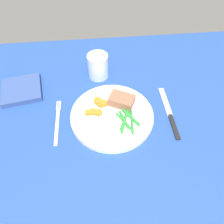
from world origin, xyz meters
TOP-DOWN VIEW (x-y plane):
  - dining_table at (0.00, 0.00)cm, footprint 120.00×90.00cm
  - dinner_plate at (-2.28, 1.42)cm, footprint 25.19×25.19cm
  - meat_portion at (1.12, 5.39)cm, footprint 8.96×7.89cm
  - mashed_potatoes at (-4.55, -3.11)cm, footprint 6.49×5.92cm
  - carrot_slices at (-6.37, 4.93)cm, footprint 7.12×7.14cm
  - green_beans at (1.94, -1.52)cm, footprint 6.80×9.25cm
  - fork at (-18.90, 1.17)cm, footprint 1.44×16.60cm
  - knife at (15.66, 1.14)cm, footprint 1.70×20.50cm
  - water_glass at (-5.23, 20.89)cm, footprint 7.15×7.15cm
  - napkin at (-31.57, 15.35)cm, footprint 14.62×14.48cm

SIDE VIEW (x-z plane):
  - dining_table at x=0.00cm, z-range 0.00..2.00cm
  - knife at x=15.66cm, z-range 1.88..2.52cm
  - fork at x=-18.90cm, z-range 2.00..2.40cm
  - dinner_plate at x=-2.28cm, z-range 2.00..3.60cm
  - napkin at x=-31.57cm, z-range 2.00..3.79cm
  - green_beans at x=1.94cm, z-range 3.53..4.42cm
  - carrot_slices at x=-6.37cm, z-range 3.52..4.80cm
  - meat_portion at x=1.12cm, z-range 3.60..6.48cm
  - mashed_potatoes at x=-4.55cm, z-range 3.60..7.29cm
  - water_glass at x=-5.23cm, z-range 1.40..10.08cm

